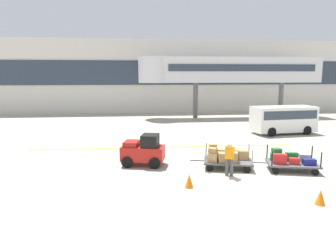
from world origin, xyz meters
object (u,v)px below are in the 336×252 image
(safety_cone_near, at_px, (320,197))
(baggage_cart_lead, at_px, (226,157))
(baggage_cart_middle, at_px, (291,161))
(shuttle_van, at_px, (283,118))
(baggage_handler, at_px, (230,158))
(baggage_tug, at_px, (144,151))
(safety_cone_far, at_px, (189,181))

(safety_cone_near, bearing_deg, baggage_cart_lead, 114.21)
(baggage_cart_middle, height_order, safety_cone_near, baggage_cart_middle)
(baggage_cart_middle, xyz_separation_m, shuttle_van, (4.07, 9.17, 0.74))
(baggage_cart_lead, height_order, baggage_handler, baggage_handler)
(baggage_cart_middle, distance_m, safety_cone_near, 3.97)
(baggage_cart_middle, bearing_deg, baggage_tug, 166.62)
(baggage_tug, bearing_deg, baggage_cart_middle, -13.38)
(baggage_cart_lead, relative_size, safety_cone_far, 5.61)
(baggage_tug, bearing_deg, baggage_cart_lead, -12.96)
(baggage_cart_middle, relative_size, safety_cone_near, 5.61)
(baggage_tug, xyz_separation_m, shuttle_van, (10.97, 7.53, 0.48))
(baggage_tug, height_order, safety_cone_near, baggage_tug)
(baggage_cart_middle, bearing_deg, safety_cone_far, -161.56)
(baggage_cart_lead, relative_size, baggage_cart_middle, 1.00)
(baggage_handler, relative_size, safety_cone_near, 2.84)
(baggage_handler, height_order, shuttle_van, shuttle_van)
(baggage_cart_lead, height_order, safety_cone_near, baggage_cart_lead)
(shuttle_van, relative_size, safety_cone_far, 9.07)
(baggage_cart_middle, height_order, safety_cone_far, baggage_cart_middle)
(baggage_handler, bearing_deg, baggage_cart_lead, 81.20)
(baggage_tug, height_order, baggage_cart_middle, baggage_tug)
(safety_cone_far, bearing_deg, baggage_cart_lead, 47.94)
(baggage_tug, relative_size, safety_cone_near, 4.18)
(baggage_tug, relative_size, safety_cone_far, 4.18)
(baggage_tug, xyz_separation_m, baggage_cart_middle, (6.90, -1.64, -0.26))
(baggage_cart_lead, distance_m, safety_cone_far, 3.32)
(shuttle_van, bearing_deg, safety_cone_far, -130.31)
(safety_cone_near, bearing_deg, baggage_tug, 137.53)
(baggage_cart_middle, bearing_deg, baggage_cart_lead, 166.06)
(shuttle_van, height_order, safety_cone_near, shuttle_van)
(baggage_tug, bearing_deg, safety_cone_near, -42.47)
(safety_cone_far, bearing_deg, baggage_cart_middle, 18.44)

